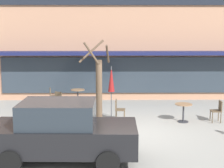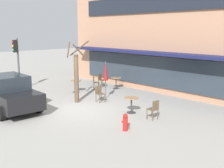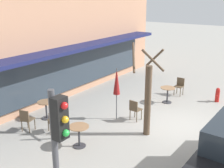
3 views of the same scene
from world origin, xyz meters
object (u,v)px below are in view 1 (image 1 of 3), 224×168
(cafe_chair_2, at_px, (52,95))
(street_tree, at_px, (99,89))
(cafe_table_streetside, at_px, (78,94))
(cafe_table_by_tree, at_px, (51,106))
(cafe_chair_0, at_px, (118,108))
(cafe_table_near_wall, at_px, (183,110))
(patio_umbrella_green_folded, at_px, (111,80))
(cafe_chair_1, at_px, (60,99))
(parked_sedan, at_px, (62,132))
(cafe_chair_3, at_px, (218,110))

(cafe_chair_2, distance_m, street_tree, 4.61)
(cafe_table_streetside, bearing_deg, cafe_table_by_tree, -109.58)
(cafe_chair_2, bearing_deg, cafe_chair_0, -41.78)
(cafe_table_near_wall, bearing_deg, cafe_table_streetside, 143.74)
(cafe_table_streetside, distance_m, cafe_chair_0, 3.69)
(patio_umbrella_green_folded, bearing_deg, cafe_chair_1, 153.62)
(cafe_table_by_tree, bearing_deg, street_tree, -34.57)
(cafe_table_by_tree, distance_m, cafe_chair_0, 2.94)
(cafe_table_streetside, relative_size, parked_sedan, 0.18)
(patio_umbrella_green_folded, distance_m, cafe_chair_2, 3.77)
(cafe_table_streetside, height_order, parked_sedan, parked_sedan)
(cafe_table_near_wall, xyz_separation_m, cafe_chair_2, (-5.85, 3.10, 0.01))
(cafe_chair_0, distance_m, street_tree, 1.59)
(cafe_table_streetside, relative_size, cafe_chair_3, 0.85)
(cafe_table_near_wall, xyz_separation_m, cafe_table_streetside, (-4.61, 3.38, 0.00))
(cafe_table_by_tree, xyz_separation_m, patio_umbrella_green_folded, (2.61, 0.23, 1.11))
(cafe_table_by_tree, xyz_separation_m, cafe_chair_0, (2.90, -0.49, 0.01))
(cafe_table_near_wall, bearing_deg, cafe_chair_2, 152.06)
(cafe_chair_1, xyz_separation_m, street_tree, (1.90, -2.87, 0.99))
(cafe_chair_3, bearing_deg, cafe_table_by_tree, 173.62)
(cafe_table_streetside, distance_m, parked_sedan, 7.50)
(cafe_chair_3, height_order, parked_sedan, parked_sedan)
(cafe_table_by_tree, height_order, patio_umbrella_green_folded, patio_umbrella_green_folded)
(cafe_table_by_tree, distance_m, cafe_chair_2, 2.38)
(cafe_table_streetside, bearing_deg, parked_sedan, -88.51)
(cafe_table_by_tree, bearing_deg, parked_sedan, -76.81)
(cafe_table_near_wall, distance_m, street_tree, 3.66)
(cafe_table_streetside, bearing_deg, cafe_table_near_wall, -36.26)
(cafe_chair_1, distance_m, cafe_chair_2, 1.07)
(cafe_table_streetside, height_order, patio_umbrella_green_folded, patio_umbrella_green_folded)
(cafe_chair_2, bearing_deg, cafe_chair_3, -23.45)
(cafe_chair_3, relative_size, street_tree, 0.26)
(cafe_table_near_wall, relative_size, cafe_chair_2, 0.85)
(cafe_table_near_wall, bearing_deg, parked_sedan, -137.06)
(cafe_table_streetside, xyz_separation_m, street_tree, (1.16, -4.10, 1.00))
(cafe_table_streetside, bearing_deg, patio_umbrella_green_folded, -55.39)
(cafe_table_streetside, distance_m, patio_umbrella_green_folded, 3.14)
(cafe_chair_3, bearing_deg, cafe_table_streetside, 150.32)
(cafe_chair_0, height_order, parked_sedan, parked_sedan)
(cafe_table_near_wall, bearing_deg, street_tree, -168.30)
(cafe_table_near_wall, relative_size, parked_sedan, 0.18)
(patio_umbrella_green_folded, height_order, cafe_chair_2, patio_umbrella_green_folded)
(cafe_table_near_wall, bearing_deg, patio_umbrella_green_folded, 161.86)
(patio_umbrella_green_folded, xyz_separation_m, cafe_chair_1, (-2.40, 1.19, -1.10))
(cafe_chair_1, relative_size, cafe_chair_2, 1.00)
(cafe_chair_0, xyz_separation_m, cafe_chair_3, (4.05, -0.29, 0.00))
(cafe_chair_3, bearing_deg, cafe_table_near_wall, 178.31)
(cafe_table_streetside, relative_size, street_tree, 0.23)
(cafe_table_by_tree, relative_size, cafe_chair_1, 0.85)
(patio_umbrella_green_folded, height_order, cafe_chair_0, patio_umbrella_green_folded)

